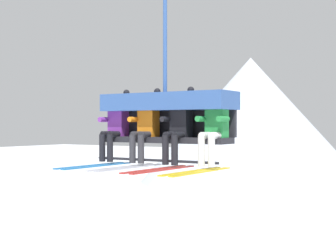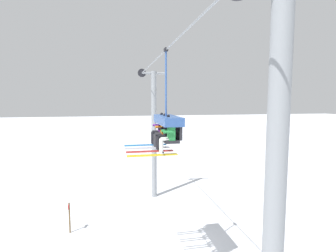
% 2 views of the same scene
% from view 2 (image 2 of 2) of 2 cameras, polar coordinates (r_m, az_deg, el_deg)
% --- Properties ---
extents(ground_plane, '(200.00, 200.00, 0.00)m').
position_cam_2_polar(ground_plane, '(13.56, 1.54, -24.64)').
color(ground_plane, silver).
extents(lift_tower_near, '(0.36, 1.88, 8.94)m').
position_cam_2_polar(lift_tower_near, '(18.24, -3.12, -1.26)').
color(lift_tower_near, gray).
rests_on(lift_tower_near, ground_plane).
extents(lift_tower_far, '(0.36, 1.88, 8.94)m').
position_cam_2_polar(lift_tower_far, '(5.20, 21.85, -19.97)').
color(lift_tower_far, gray).
rests_on(lift_tower_far, ground_plane).
extents(lift_cable, '(16.03, 0.05, 0.05)m').
position_cam_2_polar(lift_cable, '(11.20, -1.87, 14.99)').
color(lift_cable, gray).
extents(chairlift_chair, '(2.43, 0.74, 3.61)m').
position_cam_2_polar(chairlift_chair, '(9.74, -0.02, 0.62)').
color(chairlift_chair, '#232328').
extents(skier_purple, '(0.48, 1.70, 1.34)m').
position_cam_2_polar(skier_purple, '(10.71, -2.21, -0.51)').
color(skier_purple, purple).
extents(skier_orange, '(0.48, 1.70, 1.34)m').
position_cam_2_polar(skier_orange, '(10.06, -1.59, -0.92)').
color(skier_orange, orange).
extents(skier_black, '(0.48, 1.70, 1.34)m').
position_cam_2_polar(skier_black, '(9.41, -0.88, -1.38)').
color(skier_black, black).
extents(skier_green, '(0.46, 1.70, 1.23)m').
position_cam_2_polar(skier_green, '(8.76, -0.12, -2.04)').
color(skier_green, '#23843D').
extents(trail_sign, '(0.36, 0.08, 1.60)m').
position_cam_2_polar(trail_sign, '(15.12, -20.66, -17.83)').
color(trail_sign, brown).
rests_on(trail_sign, ground_plane).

